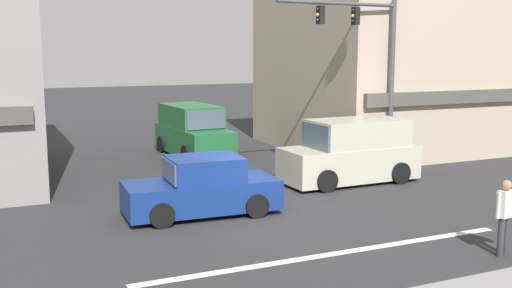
# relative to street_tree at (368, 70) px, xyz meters

# --- Properties ---
(ground_plane) EXTENTS (120.00, 120.00, 0.00)m
(ground_plane) POSITION_rel_street_tree_xyz_m (-7.77, -6.59, -3.59)
(ground_plane) COLOR #2B2B2D
(lane_marking_stripe) EXTENTS (9.00, 0.24, 0.01)m
(lane_marking_stripe) POSITION_rel_street_tree_xyz_m (-7.77, -10.09, -3.59)
(lane_marking_stripe) COLOR silver
(lane_marking_stripe) RESTS_ON ground
(building_right_corner) EXTENTS (11.73, 9.33, 8.28)m
(building_right_corner) POSITION_rel_street_tree_xyz_m (3.47, 1.76, 0.55)
(building_right_corner) COLOR tan
(building_right_corner) RESTS_ON ground
(street_tree) EXTENTS (3.70, 3.70, 5.45)m
(street_tree) POSITION_rel_street_tree_xyz_m (0.00, 0.00, 0.00)
(street_tree) COLOR #4C3823
(street_tree) RESTS_ON ground
(utility_pole_far_right) EXTENTS (1.40, 0.22, 7.33)m
(utility_pole_far_right) POSITION_rel_street_tree_xyz_m (1.19, 1.98, 0.23)
(utility_pole_far_right) COLOR brown
(utility_pole_far_right) RESTS_ON ground
(traffic_light_mast) EXTENTS (4.88, 0.44, 6.20)m
(traffic_light_mast) POSITION_rel_street_tree_xyz_m (-2.03, -3.06, 0.59)
(traffic_light_mast) COLOR #47474C
(traffic_light_mast) RESTS_ON ground
(van_parked_curbside) EXTENTS (2.28, 4.72, 2.11)m
(van_parked_curbside) POSITION_rel_street_tree_xyz_m (-6.64, 3.02, -2.58)
(van_parked_curbside) COLOR #1E6033
(van_parked_curbside) RESTS_ON ground
(sedan_crossing_leftbound) EXTENTS (4.17, 2.02, 1.58)m
(sedan_crossing_leftbound) POSITION_rel_street_tree_xyz_m (-9.33, -5.89, -2.88)
(sedan_crossing_leftbound) COLOR navy
(sedan_crossing_leftbound) RESTS_ON ground
(van_approaching_near) EXTENTS (4.63, 2.10, 2.11)m
(van_approaching_near) POSITION_rel_street_tree_xyz_m (-3.43, -4.13, -2.58)
(van_approaching_near) COLOR #B7B29E
(van_approaching_near) RESTS_ON ground
(pedestrian_foreground_with_bag) EXTENTS (0.69, 0.30, 1.67)m
(pedestrian_foreground_with_bag) POSITION_rel_street_tree_xyz_m (-4.48, -11.68, -2.64)
(pedestrian_foreground_with_bag) COLOR #333338
(pedestrian_foreground_with_bag) RESTS_ON ground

